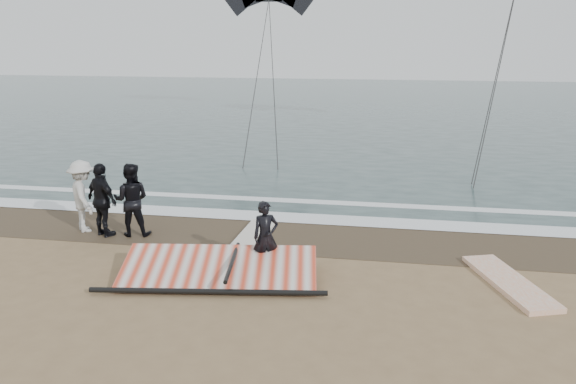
# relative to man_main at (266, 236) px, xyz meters

# --- Properties ---
(ground) EXTENTS (120.00, 120.00, 0.00)m
(ground) POSITION_rel_man_main_xyz_m (1.29, -2.21, -0.79)
(ground) COLOR #8C704C
(ground) RESTS_ON ground
(sea) EXTENTS (120.00, 54.00, 0.02)m
(sea) POSITION_rel_man_main_xyz_m (1.29, 30.79, -0.78)
(sea) COLOR #233838
(sea) RESTS_ON ground
(wet_sand) EXTENTS (120.00, 2.80, 0.01)m
(wet_sand) POSITION_rel_man_main_xyz_m (1.29, 2.29, -0.78)
(wet_sand) COLOR #4C3D2B
(wet_sand) RESTS_ON ground
(foam_near) EXTENTS (120.00, 0.90, 0.01)m
(foam_near) POSITION_rel_man_main_xyz_m (1.29, 3.69, -0.76)
(foam_near) COLOR white
(foam_near) RESTS_ON sea
(foam_far) EXTENTS (120.00, 0.45, 0.01)m
(foam_far) POSITION_rel_man_main_xyz_m (1.29, 5.39, -0.76)
(foam_far) COLOR white
(foam_far) RESTS_ON sea
(man_main) EXTENTS (0.69, 0.60, 1.58)m
(man_main) POSITION_rel_man_main_xyz_m (0.00, 0.00, 0.00)
(man_main) COLOR black
(man_main) RESTS_ON ground
(board_white) EXTENTS (1.62, 2.85, 0.11)m
(board_white) POSITION_rel_man_main_xyz_m (5.20, 0.08, -0.73)
(board_white) COLOR white
(board_white) RESTS_ON ground
(board_cream) EXTENTS (0.82, 2.65, 0.11)m
(board_cream) POSITION_rel_man_main_xyz_m (-0.75, 1.80, -0.73)
(board_cream) COLOR silver
(board_cream) RESTS_ON ground
(trio_cluster) EXTENTS (2.60, 1.49, 1.94)m
(trio_cluster) POSITION_rel_man_main_xyz_m (-4.65, 1.62, 0.18)
(trio_cluster) COLOR black
(trio_cluster) RESTS_ON ground
(sail_rig) EXTENTS (4.76, 2.28, 0.52)m
(sail_rig) POSITION_rel_man_main_xyz_m (-0.93, -0.61, -0.59)
(sail_rig) COLOR black
(sail_rig) RESTS_ON ground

